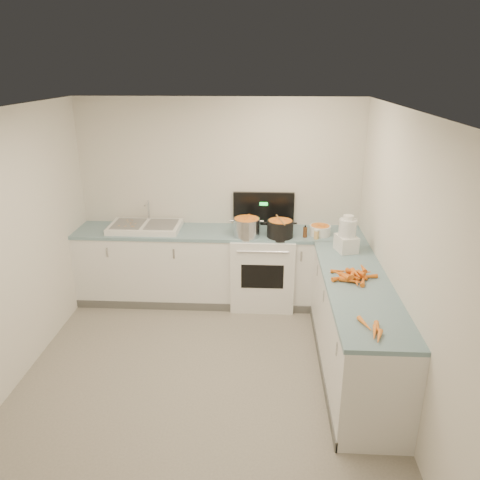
{
  "coord_description": "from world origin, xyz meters",
  "views": [
    {
      "loc": [
        0.55,
        -3.67,
        2.83
      ],
      "look_at": [
        0.3,
        1.1,
        1.05
      ],
      "focal_mm": 35.0,
      "sensor_mm": 36.0,
      "label": 1
    }
  ],
  "objects_px": {
    "sink": "(145,227)",
    "mixing_bowl": "(320,230)",
    "extract_bottle": "(305,232)",
    "spice_jar": "(316,235)",
    "food_processor": "(347,236)",
    "black_pot": "(280,229)",
    "steel_pot": "(247,228)",
    "stove": "(262,267)"
  },
  "relations": [
    {
      "from": "stove",
      "to": "extract_bottle",
      "type": "bearing_deg",
      "value": -17.31
    },
    {
      "from": "black_pot",
      "to": "spice_jar",
      "type": "height_order",
      "value": "black_pot"
    },
    {
      "from": "sink",
      "to": "mixing_bowl",
      "type": "relative_size",
      "value": 3.43
    },
    {
      "from": "sink",
      "to": "food_processor",
      "type": "distance_m",
      "value": 2.43
    },
    {
      "from": "stove",
      "to": "sink",
      "type": "height_order",
      "value": "stove"
    },
    {
      "from": "steel_pot",
      "to": "food_processor",
      "type": "height_order",
      "value": "food_processor"
    },
    {
      "from": "spice_jar",
      "to": "food_processor",
      "type": "bearing_deg",
      "value": -52.56
    },
    {
      "from": "sink",
      "to": "mixing_bowl",
      "type": "bearing_deg",
      "value": -2.12
    },
    {
      "from": "black_pot",
      "to": "food_processor",
      "type": "distance_m",
      "value": 0.82
    },
    {
      "from": "extract_bottle",
      "to": "spice_jar",
      "type": "distance_m",
      "value": 0.14
    },
    {
      "from": "food_processor",
      "to": "mixing_bowl",
      "type": "bearing_deg",
      "value": 114.12
    },
    {
      "from": "steel_pot",
      "to": "mixing_bowl",
      "type": "distance_m",
      "value": 0.87
    },
    {
      "from": "sink",
      "to": "food_processor",
      "type": "relative_size",
      "value": 2.12
    },
    {
      "from": "black_pot",
      "to": "extract_bottle",
      "type": "relative_size",
      "value": 2.5
    },
    {
      "from": "stove",
      "to": "spice_jar",
      "type": "bearing_deg",
      "value": -17.95
    },
    {
      "from": "stove",
      "to": "mixing_bowl",
      "type": "xyz_separation_m",
      "value": [
        0.68,
        -0.06,
        0.52
      ]
    },
    {
      "from": "steel_pot",
      "to": "extract_bottle",
      "type": "height_order",
      "value": "steel_pot"
    },
    {
      "from": "mixing_bowl",
      "to": "food_processor",
      "type": "xyz_separation_m",
      "value": [
        0.23,
        -0.51,
        0.12
      ]
    },
    {
      "from": "sink",
      "to": "mixing_bowl",
      "type": "xyz_separation_m",
      "value": [
        2.13,
        -0.08,
        0.02
      ]
    },
    {
      "from": "mixing_bowl",
      "to": "sink",
      "type": "bearing_deg",
      "value": 177.88
    },
    {
      "from": "mixing_bowl",
      "to": "food_processor",
      "type": "height_order",
      "value": "food_processor"
    },
    {
      "from": "steel_pot",
      "to": "extract_bottle",
      "type": "xyz_separation_m",
      "value": [
        0.69,
        -0.01,
        -0.04
      ]
    },
    {
      "from": "black_pot",
      "to": "mixing_bowl",
      "type": "distance_m",
      "value": 0.49
    },
    {
      "from": "spice_jar",
      "to": "food_processor",
      "type": "xyz_separation_m",
      "value": [
        0.28,
        -0.37,
        0.12
      ]
    },
    {
      "from": "food_processor",
      "to": "black_pot",
      "type": "bearing_deg",
      "value": 149.31
    },
    {
      "from": "sink",
      "to": "steel_pot",
      "type": "xyz_separation_m",
      "value": [
        1.25,
        -0.16,
        0.06
      ]
    },
    {
      "from": "stove",
      "to": "steel_pot",
      "type": "xyz_separation_m",
      "value": [
        -0.2,
        -0.14,
        0.56
      ]
    },
    {
      "from": "sink",
      "to": "steel_pot",
      "type": "distance_m",
      "value": 1.27
    },
    {
      "from": "steel_pot",
      "to": "extract_bottle",
      "type": "bearing_deg",
      "value": -1.02
    },
    {
      "from": "sink",
      "to": "spice_jar",
      "type": "relative_size",
      "value": 8.66
    },
    {
      "from": "sink",
      "to": "black_pot",
      "type": "xyz_separation_m",
      "value": [
        1.65,
        -0.17,
        0.05
      ]
    },
    {
      "from": "spice_jar",
      "to": "food_processor",
      "type": "height_order",
      "value": "food_processor"
    },
    {
      "from": "steel_pot",
      "to": "mixing_bowl",
      "type": "bearing_deg",
      "value": 5.12
    },
    {
      "from": "steel_pot",
      "to": "spice_jar",
      "type": "height_order",
      "value": "steel_pot"
    },
    {
      "from": "food_processor",
      "to": "extract_bottle",
      "type": "bearing_deg",
      "value": 134.56
    },
    {
      "from": "extract_bottle",
      "to": "steel_pot",
      "type": "bearing_deg",
      "value": 178.98
    },
    {
      "from": "steel_pot",
      "to": "spice_jar",
      "type": "xyz_separation_m",
      "value": [
        0.81,
        -0.06,
        -0.05
      ]
    },
    {
      "from": "stove",
      "to": "steel_pot",
      "type": "height_order",
      "value": "stove"
    },
    {
      "from": "steel_pot",
      "to": "stove",
      "type": "bearing_deg",
      "value": 35.88
    },
    {
      "from": "extract_bottle",
      "to": "stove",
      "type": "bearing_deg",
      "value": 162.69
    },
    {
      "from": "extract_bottle",
      "to": "spice_jar",
      "type": "xyz_separation_m",
      "value": [
        0.13,
        -0.05,
        -0.01
      ]
    },
    {
      "from": "mixing_bowl",
      "to": "black_pot",
      "type": "bearing_deg",
      "value": -169.39
    }
  ]
}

